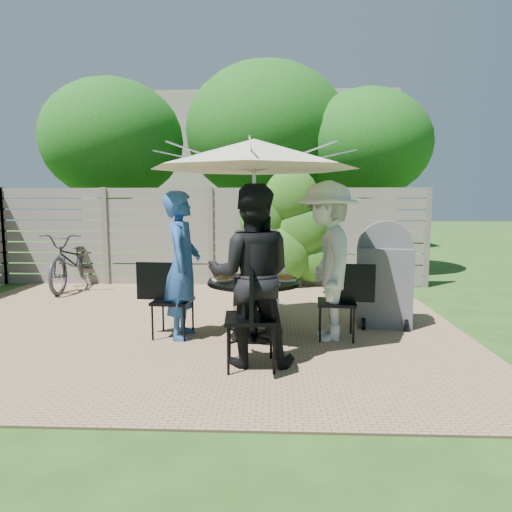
{
  "coord_description": "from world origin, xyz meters",
  "views": [
    {
      "loc": [
        1.2,
        -5.49,
        1.61
      ],
      "look_at": [
        0.98,
        -0.11,
        0.95
      ],
      "focal_mm": 32.0,
      "sensor_mm": 36.0,
      "label": 1
    }
  ],
  "objects_px": {
    "plate_front": "(253,284)",
    "syrup_jug": "(249,272)",
    "plate_extra": "(270,283)",
    "glass_back": "(246,270)",
    "patio_table": "(254,298)",
    "chair_back": "(257,297)",
    "coffee_cup": "(263,272)",
    "person_left": "(182,266)",
    "person_right": "(327,262)",
    "umbrella": "(254,154)",
    "person_back": "(256,257)",
    "glass_front": "(263,278)",
    "glass_right": "(277,273)",
    "bbq_grill": "(384,279)",
    "plate_right": "(285,278)",
    "chair_right": "(337,317)",
    "plate_back": "(255,273)",
    "person_front": "(251,276)",
    "chair_front": "(251,338)",
    "plate_left": "(223,278)",
    "bicycle": "(74,260)",
    "chair_left": "(172,315)"
  },
  "relations": [
    {
      "from": "person_right",
      "to": "syrup_jug",
      "type": "height_order",
      "value": "person_right"
    },
    {
      "from": "bicycle",
      "to": "chair_back",
      "type": "bearing_deg",
      "value": -32.63
    },
    {
      "from": "glass_front",
      "to": "glass_right",
      "type": "height_order",
      "value": "same"
    },
    {
      "from": "plate_right",
      "to": "plate_extra",
      "type": "xyz_separation_m",
      "value": [
        -0.18,
        -0.3,
        0.0
      ]
    },
    {
      "from": "plate_right",
      "to": "bbq_grill",
      "type": "distance_m",
      "value": 1.41
    },
    {
      "from": "person_left",
      "to": "bbq_grill",
      "type": "relative_size",
      "value": 1.27
    },
    {
      "from": "chair_back",
      "to": "glass_front",
      "type": "bearing_deg",
      "value": 0.19
    },
    {
      "from": "plate_right",
      "to": "glass_front",
      "type": "distance_m",
      "value": 0.37
    },
    {
      "from": "chair_left",
      "to": "plate_extra",
      "type": "height_order",
      "value": "chair_left"
    },
    {
      "from": "coffee_cup",
      "to": "person_left",
      "type": "bearing_deg",
      "value": -166.15
    },
    {
      "from": "glass_right",
      "to": "glass_back",
      "type": "bearing_deg",
      "value": 157.54
    },
    {
      "from": "person_front",
      "to": "bicycle",
      "type": "height_order",
      "value": "person_front"
    },
    {
      "from": "patio_table",
      "to": "plate_back",
      "type": "distance_m",
      "value": 0.43
    },
    {
      "from": "plate_front",
      "to": "syrup_jug",
      "type": "height_order",
      "value": "syrup_jug"
    },
    {
      "from": "umbrella",
      "to": "person_front",
      "type": "xyz_separation_m",
      "value": [
        0.01,
        -0.83,
        -1.24
      ]
    },
    {
      "from": "chair_front",
      "to": "person_right",
      "type": "distance_m",
      "value": 1.41
    },
    {
      "from": "plate_left",
      "to": "glass_back",
      "type": "xyz_separation_m",
      "value": [
        0.25,
        0.26,
        0.05
      ]
    },
    {
      "from": "bbq_grill",
      "to": "chair_back",
      "type": "bearing_deg",
      "value": 174.83
    },
    {
      "from": "patio_table",
      "to": "umbrella",
      "type": "xyz_separation_m",
      "value": [
        -0.0,
        -0.0,
        1.63
      ]
    },
    {
      "from": "glass_right",
      "to": "umbrella",
      "type": "bearing_deg",
      "value": -157.46
    },
    {
      "from": "person_left",
      "to": "bbq_grill",
      "type": "distance_m",
      "value": 2.54
    },
    {
      "from": "glass_front",
      "to": "syrup_jug",
      "type": "bearing_deg",
      "value": 118.58
    },
    {
      "from": "patio_table",
      "to": "chair_back",
      "type": "height_order",
      "value": "chair_back"
    },
    {
      "from": "person_left",
      "to": "plate_right",
      "type": "height_order",
      "value": "person_left"
    },
    {
      "from": "chair_left",
      "to": "glass_right",
      "type": "xyz_separation_m",
      "value": [
        1.22,
        0.12,
        0.5
      ]
    },
    {
      "from": "syrup_jug",
      "to": "bbq_grill",
      "type": "height_order",
      "value": "bbq_grill"
    },
    {
      "from": "person_right",
      "to": "glass_back",
      "type": "bearing_deg",
      "value": -105.52
    },
    {
      "from": "person_back",
      "to": "coffee_cup",
      "type": "relative_size",
      "value": 14.28
    },
    {
      "from": "glass_back",
      "to": "umbrella",
      "type": "bearing_deg",
      "value": -67.46
    },
    {
      "from": "bbq_grill",
      "to": "plate_right",
      "type": "bearing_deg",
      "value": -147.25
    },
    {
      "from": "person_front",
      "to": "plate_left",
      "type": "relative_size",
      "value": 6.79
    },
    {
      "from": "plate_left",
      "to": "bbq_grill",
      "type": "distance_m",
      "value": 2.08
    },
    {
      "from": "plate_extra",
      "to": "plate_front",
      "type": "bearing_deg",
      "value": -161.02
    },
    {
      "from": "umbrella",
      "to": "chair_back",
      "type": "distance_m",
      "value": 2.07
    },
    {
      "from": "umbrella",
      "to": "glass_front",
      "type": "xyz_separation_m",
      "value": [
        0.11,
        -0.26,
        -1.35
      ]
    },
    {
      "from": "chair_back",
      "to": "chair_front",
      "type": "xyz_separation_m",
      "value": [
        0.02,
        -1.93,
        0.01
      ]
    },
    {
      "from": "glass_right",
      "to": "syrup_jug",
      "type": "xyz_separation_m",
      "value": [
        -0.32,
        -0.06,
        0.01
      ]
    },
    {
      "from": "person_front",
      "to": "plate_back",
      "type": "distance_m",
      "value": 1.2
    },
    {
      "from": "chair_right",
      "to": "umbrella",
      "type": "bearing_deg",
      "value": 5.49
    },
    {
      "from": "plate_extra",
      "to": "glass_back",
      "type": "height_order",
      "value": "glass_back"
    },
    {
      "from": "bbq_grill",
      "to": "glass_back",
      "type": "bearing_deg",
      "value": -161.42
    },
    {
      "from": "chair_back",
      "to": "person_left",
      "type": "distance_m",
      "value": 1.39
    },
    {
      "from": "person_left",
      "to": "glass_right",
      "type": "relative_size",
      "value": 12.26
    },
    {
      "from": "chair_right",
      "to": "coffee_cup",
      "type": "xyz_separation_m",
      "value": [
        -0.87,
        0.21,
        0.49
      ]
    },
    {
      "from": "person_front",
      "to": "glass_back",
      "type": "height_order",
      "value": "person_front"
    },
    {
      "from": "chair_right",
      "to": "chair_front",
      "type": "bearing_deg",
      "value": 50.62
    },
    {
      "from": "glass_back",
      "to": "glass_front",
      "type": "xyz_separation_m",
      "value": [
        0.21,
        -0.52,
        0.0
      ]
    },
    {
      "from": "person_right",
      "to": "syrup_jug",
      "type": "relative_size",
      "value": 11.41
    },
    {
      "from": "syrup_jug",
      "to": "bbq_grill",
      "type": "xyz_separation_m",
      "value": [
        1.69,
        0.57,
        -0.16
      ]
    },
    {
      "from": "person_right",
      "to": "chair_front",
      "type": "bearing_deg",
      "value": -40.61
    }
  ]
}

